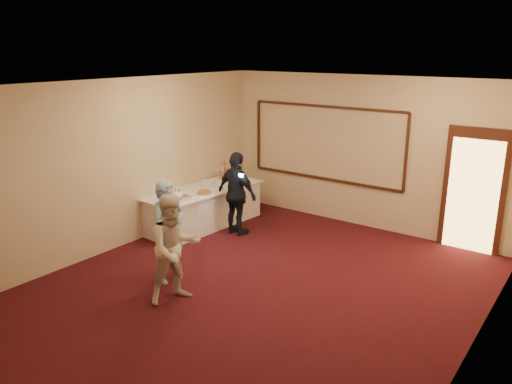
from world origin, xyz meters
TOP-DOWN VIEW (x-y plane):
  - floor at (0.00, 0.00)m, footprint 7.00×7.00m
  - room_walls at (0.00, 0.00)m, footprint 6.04×7.04m
  - wall_molding at (-0.80, 3.47)m, footprint 3.45×0.04m
  - doorway at (2.15, 3.45)m, footprint 1.05×0.07m
  - buffet_table at (-2.50, 1.58)m, footprint 1.20×2.67m
  - pavlova_tray at (-2.41, 0.70)m, footprint 0.42×0.55m
  - cupcake_stand at (-2.65, 2.44)m, footprint 0.32×0.32m
  - plate_stack_a at (-2.50, 1.66)m, footprint 0.20×0.20m
  - plate_stack_b at (-2.33, 1.84)m, footprint 0.18×0.18m
  - tart at (-2.24, 1.32)m, footprint 0.30×0.30m
  - man at (-1.27, -0.58)m, footprint 0.42×0.61m
  - woman at (-0.73, -0.98)m, footprint 0.84×0.94m
  - guest at (-1.65, 1.60)m, footprint 0.99×0.51m
  - camera_flash at (-1.41, 1.42)m, footprint 0.08×0.06m

SIDE VIEW (x-z plane):
  - floor at x=0.00m, z-range 0.00..0.00m
  - buffet_table at x=-2.50m, z-range 0.00..0.77m
  - woman at x=-0.73m, z-range 0.00..1.58m
  - tart at x=-2.24m, z-range 0.77..0.83m
  - man at x=-1.27m, z-range 0.00..1.60m
  - guest at x=-1.65m, z-range 0.00..1.62m
  - plate_stack_b at x=-2.33m, z-range 0.77..0.92m
  - pavlova_tray at x=-2.41m, z-range 0.76..0.95m
  - plate_stack_a at x=-2.50m, z-range 0.77..0.94m
  - cupcake_stand at x=-2.65m, z-range 0.70..1.17m
  - doorway at x=2.15m, z-range -0.02..2.18m
  - camera_flash at x=-1.41m, z-range 1.22..1.27m
  - wall_molding at x=-0.80m, z-range 0.83..2.38m
  - room_walls at x=0.00m, z-range 0.52..3.54m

